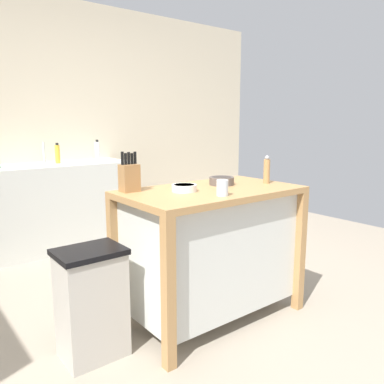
{
  "coord_description": "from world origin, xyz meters",
  "views": [
    {
      "loc": [
        -1.41,
        -1.89,
        1.31
      ],
      "look_at": [
        0.21,
        0.18,
        0.83
      ],
      "focal_mm": 36.19,
      "sensor_mm": 36.0,
      "label": 1
    }
  ],
  "objects": [
    {
      "name": "trash_bin",
      "position": [
        -0.61,
        0.03,
        0.32
      ],
      "size": [
        0.36,
        0.28,
        0.63
      ],
      "color": "#B7B2A8",
      "rests_on": "ground"
    },
    {
      "name": "bottle_hand_soap",
      "position": [
        -0.04,
        2.1,
        0.98
      ],
      "size": [
        0.05,
        0.05,
        0.21
      ],
      "color": "yellow",
      "rests_on": "sink_counter"
    },
    {
      "name": "bowl_ceramic_wide",
      "position": [
        0.02,
        0.01,
        0.9
      ],
      "size": [
        0.16,
        0.16,
        0.04
      ],
      "color": "silver",
      "rests_on": "kitchen_island"
    },
    {
      "name": "kitchen_island",
      "position": [
        0.21,
        -0.02,
        0.49
      ],
      "size": [
        1.17,
        0.67,
        0.88
      ],
      "color": "#AD7F4C",
      "rests_on": "ground"
    },
    {
      "name": "ground_plane",
      "position": [
        0.0,
        0.0,
        0.0
      ],
      "size": [
        6.71,
        6.71,
        0.0
      ],
      "primitive_type": "plane",
      "color": "gray",
      "rests_on": "ground"
    },
    {
      "name": "bottle_dish_soap",
      "position": [
        0.41,
        2.12,
        0.99
      ],
      "size": [
        0.05,
        0.05,
        0.23
      ],
      "color": "white",
      "rests_on": "sink_counter"
    },
    {
      "name": "drinking_cup",
      "position": [
        0.11,
        -0.25,
        0.93
      ],
      "size": [
        0.07,
        0.07,
        0.09
      ],
      "color": "silver",
      "rests_on": "kitchen_island"
    },
    {
      "name": "pepper_grinder",
      "position": [
        0.67,
        -0.09,
        0.97
      ],
      "size": [
        0.04,
        0.04,
        0.2
      ],
      "color": "#AD7F4C",
      "rests_on": "kitchen_island"
    },
    {
      "name": "sink_faucet",
      "position": [
        -0.14,
        2.21,
        0.99
      ],
      "size": [
        0.02,
        0.02,
        0.22
      ],
      "color": "#B7BCC1",
      "rests_on": "sink_counter"
    },
    {
      "name": "wall_back",
      "position": [
        0.0,
        2.42,
        1.3
      ],
      "size": [
        5.71,
        0.1,
        2.6
      ],
      "primitive_type": "cube",
      "color": "beige",
      "rests_on": "ground"
    },
    {
      "name": "sink_counter",
      "position": [
        -0.14,
        2.07,
        0.44
      ],
      "size": [
        1.62,
        0.6,
        0.88
      ],
      "color": "silver",
      "rests_on": "ground"
    },
    {
      "name": "bowl_stoneware_deep",
      "position": [
        0.38,
        0.05,
        0.91
      ],
      "size": [
        0.17,
        0.17,
        0.05
      ],
      "color": "#564C47",
      "rests_on": "kitchen_island"
    },
    {
      "name": "knife_block",
      "position": [
        -0.25,
        0.21,
        0.97
      ],
      "size": [
        0.11,
        0.09,
        0.25
      ],
      "color": "#9E7042",
      "rests_on": "kitchen_island"
    }
  ]
}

